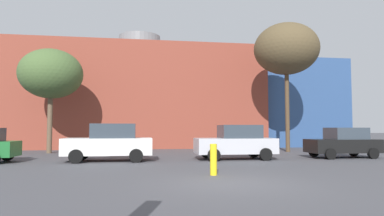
{
  "coord_description": "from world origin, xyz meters",
  "views": [
    {
      "loc": [
        -2.65,
        -9.81,
        1.62
      ],
      "look_at": [
        0.38,
        9.96,
        2.83
      ],
      "focal_mm": 31.64,
      "sensor_mm": 36.0,
      "label": 1
    }
  ],
  "objects_px": {
    "parked_car_1": "(110,142)",
    "bare_tree_0": "(286,49)",
    "parked_car_2": "(236,142)",
    "bare_tree_1": "(51,74)",
    "parked_car_3": "(343,143)",
    "bollard_yellow_0": "(213,160)"
  },
  "relations": [
    {
      "from": "parked_car_3",
      "to": "bare_tree_1",
      "type": "relative_size",
      "value": 0.56
    },
    {
      "from": "bare_tree_0",
      "to": "bare_tree_1",
      "type": "xyz_separation_m",
      "value": [
        -16.06,
        1.09,
        -1.99
      ]
    },
    {
      "from": "bare_tree_1",
      "to": "bollard_yellow_0",
      "type": "xyz_separation_m",
      "value": [
        8.42,
        -11.82,
        -4.68
      ]
    },
    {
      "from": "parked_car_1",
      "to": "bare_tree_0",
      "type": "xyz_separation_m",
      "value": [
        11.66,
        5.02,
        6.28
      ]
    },
    {
      "from": "parked_car_1",
      "to": "bollard_yellow_0",
      "type": "relative_size",
      "value": 3.96
    },
    {
      "from": "parked_car_2",
      "to": "bare_tree_1",
      "type": "bearing_deg",
      "value": -29.3
    },
    {
      "from": "parked_car_2",
      "to": "bollard_yellow_0",
      "type": "height_order",
      "value": "parked_car_2"
    },
    {
      "from": "parked_car_2",
      "to": "parked_car_3",
      "type": "bearing_deg",
      "value": -180.0
    },
    {
      "from": "parked_car_2",
      "to": "parked_car_3",
      "type": "height_order",
      "value": "parked_car_2"
    },
    {
      "from": "parked_car_3",
      "to": "parked_car_1",
      "type": "bearing_deg",
      "value": 0.0
    },
    {
      "from": "parked_car_1",
      "to": "bollard_yellow_0",
      "type": "height_order",
      "value": "parked_car_1"
    },
    {
      "from": "parked_car_1",
      "to": "bare_tree_0",
      "type": "bearing_deg",
      "value": -156.69
    },
    {
      "from": "parked_car_1",
      "to": "parked_car_2",
      "type": "height_order",
      "value": "parked_car_1"
    },
    {
      "from": "parked_car_1",
      "to": "bollard_yellow_0",
      "type": "xyz_separation_m",
      "value": [
        4.02,
        -5.71,
        -0.38
      ]
    },
    {
      "from": "parked_car_2",
      "to": "parked_car_3",
      "type": "relative_size",
      "value": 1.08
    },
    {
      "from": "parked_car_2",
      "to": "bare_tree_1",
      "type": "distance_m",
      "value": 13.21
    },
    {
      "from": "parked_car_1",
      "to": "parked_car_3",
      "type": "xyz_separation_m",
      "value": [
        12.62,
        0.0,
        -0.09
      ]
    },
    {
      "from": "parked_car_1",
      "to": "bare_tree_0",
      "type": "relative_size",
      "value": 0.47
    },
    {
      "from": "parked_car_2",
      "to": "bare_tree_1",
      "type": "height_order",
      "value": "bare_tree_1"
    },
    {
      "from": "parked_car_1",
      "to": "bollard_yellow_0",
      "type": "distance_m",
      "value": 6.99
    },
    {
      "from": "bare_tree_0",
      "to": "parked_car_2",
      "type": "bearing_deg",
      "value": -135.83
    },
    {
      "from": "parked_car_2",
      "to": "bollard_yellow_0",
      "type": "bearing_deg",
      "value": 66.59
    }
  ]
}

